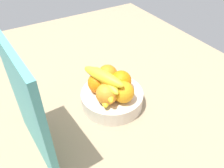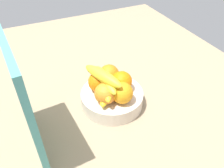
{
  "view_description": "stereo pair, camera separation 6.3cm",
  "coord_description": "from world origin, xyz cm",
  "px_view_note": "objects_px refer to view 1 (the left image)",
  "views": [
    {
      "loc": [
        -50.84,
        29.78,
        60.95
      ],
      "look_at": [
        3.48,
        -2.35,
        9.66
      ],
      "focal_mm": 36.55,
      "sensor_mm": 36.0,
      "label": 1
    },
    {
      "loc": [
        -53.75,
        24.24,
        60.95
      ],
      "look_at": [
        3.48,
        -2.35,
        9.66
      ],
      "focal_mm": 36.55,
      "sensor_mm": 36.0,
      "label": 2
    }
  ],
  "objects_px": {
    "orange_front_left": "(121,81)",
    "orange_back_left": "(107,94)",
    "fruit_bowl": "(112,98)",
    "orange_center": "(98,83)",
    "banana_bunch": "(105,83)",
    "orange_back_right": "(123,92)",
    "orange_front_right": "(108,75)",
    "cutting_board": "(28,108)"
  },
  "relations": [
    {
      "from": "orange_front_left",
      "to": "orange_back_left",
      "type": "height_order",
      "value": "same"
    },
    {
      "from": "orange_back_left",
      "to": "orange_front_left",
      "type": "bearing_deg",
      "value": -66.49
    },
    {
      "from": "fruit_bowl",
      "to": "orange_front_left",
      "type": "bearing_deg",
      "value": -88.61
    },
    {
      "from": "orange_center",
      "to": "banana_bunch",
      "type": "distance_m",
      "value": 0.04
    },
    {
      "from": "orange_back_right",
      "to": "orange_front_left",
      "type": "bearing_deg",
      "value": -25.53
    },
    {
      "from": "orange_front_right",
      "to": "banana_bunch",
      "type": "distance_m",
      "value": 0.07
    },
    {
      "from": "orange_back_right",
      "to": "fruit_bowl",
      "type": "bearing_deg",
      "value": 12.34
    },
    {
      "from": "orange_front_left",
      "to": "fruit_bowl",
      "type": "bearing_deg",
      "value": 91.39
    },
    {
      "from": "orange_back_left",
      "to": "orange_back_right",
      "type": "bearing_deg",
      "value": -112.31
    },
    {
      "from": "fruit_bowl",
      "to": "orange_center",
      "type": "bearing_deg",
      "value": 48.25
    },
    {
      "from": "orange_back_left",
      "to": "orange_back_right",
      "type": "relative_size",
      "value": 1.0
    },
    {
      "from": "orange_front_right",
      "to": "cutting_board",
      "type": "xyz_separation_m",
      "value": [
        -0.12,
        0.31,
        0.09
      ]
    },
    {
      "from": "fruit_bowl",
      "to": "banana_bunch",
      "type": "xyz_separation_m",
      "value": [
        0.0,
        0.03,
        0.08
      ]
    },
    {
      "from": "fruit_bowl",
      "to": "orange_front_right",
      "type": "bearing_deg",
      "value": -14.62
    },
    {
      "from": "banana_bunch",
      "to": "orange_back_left",
      "type": "bearing_deg",
      "value": 156.86
    },
    {
      "from": "banana_bunch",
      "to": "orange_center",
      "type": "bearing_deg",
      "value": 19.71
    },
    {
      "from": "orange_back_right",
      "to": "cutting_board",
      "type": "height_order",
      "value": "cutting_board"
    },
    {
      "from": "cutting_board",
      "to": "orange_back_left",
      "type": "bearing_deg",
      "value": -87.65
    },
    {
      "from": "orange_front_left",
      "to": "orange_front_right",
      "type": "relative_size",
      "value": 1.0
    },
    {
      "from": "fruit_bowl",
      "to": "orange_front_right",
      "type": "xyz_separation_m",
      "value": [
        0.06,
        -0.02,
        0.07
      ]
    },
    {
      "from": "orange_back_left",
      "to": "banana_bunch",
      "type": "xyz_separation_m",
      "value": [
        0.04,
        -0.01,
        0.01
      ]
    },
    {
      "from": "orange_center",
      "to": "banana_bunch",
      "type": "bearing_deg",
      "value": -160.29
    },
    {
      "from": "orange_back_right",
      "to": "banana_bunch",
      "type": "bearing_deg",
      "value": 34.06
    },
    {
      "from": "orange_center",
      "to": "orange_back_right",
      "type": "bearing_deg",
      "value": -150.79
    },
    {
      "from": "orange_back_right",
      "to": "cutting_board",
      "type": "bearing_deg",
      "value": 91.34
    },
    {
      "from": "orange_center",
      "to": "cutting_board",
      "type": "distance_m",
      "value": 0.29
    },
    {
      "from": "orange_front_left",
      "to": "orange_front_right",
      "type": "distance_m",
      "value": 0.06
    },
    {
      "from": "orange_front_right",
      "to": "orange_back_left",
      "type": "bearing_deg",
      "value": 148.79
    },
    {
      "from": "orange_center",
      "to": "orange_back_right",
      "type": "distance_m",
      "value": 0.1
    },
    {
      "from": "orange_back_right",
      "to": "orange_center",
      "type": "bearing_deg",
      "value": 29.21
    },
    {
      "from": "orange_front_right",
      "to": "orange_back_right",
      "type": "distance_m",
      "value": 0.12
    },
    {
      "from": "orange_front_right",
      "to": "orange_back_left",
      "type": "height_order",
      "value": "same"
    },
    {
      "from": "orange_back_left",
      "to": "orange_front_right",
      "type": "bearing_deg",
      "value": -31.21
    },
    {
      "from": "fruit_bowl",
      "to": "orange_back_left",
      "type": "xyz_separation_m",
      "value": [
        -0.03,
        0.04,
        0.07
      ]
    },
    {
      "from": "orange_front_right",
      "to": "orange_center",
      "type": "bearing_deg",
      "value": 115.36
    },
    {
      "from": "orange_front_right",
      "to": "orange_back_left",
      "type": "distance_m",
      "value": 0.11
    },
    {
      "from": "fruit_bowl",
      "to": "orange_front_right",
      "type": "height_order",
      "value": "orange_front_right"
    },
    {
      "from": "orange_back_right",
      "to": "orange_back_left",
      "type": "bearing_deg",
      "value": 67.69
    },
    {
      "from": "fruit_bowl",
      "to": "orange_center",
      "type": "distance_m",
      "value": 0.08
    },
    {
      "from": "orange_back_right",
      "to": "cutting_board",
      "type": "xyz_separation_m",
      "value": [
        -0.01,
        0.31,
        0.09
      ]
    },
    {
      "from": "fruit_bowl",
      "to": "orange_back_left",
      "type": "relative_size",
      "value": 3.03
    },
    {
      "from": "fruit_bowl",
      "to": "orange_back_right",
      "type": "height_order",
      "value": "orange_back_right"
    }
  ]
}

